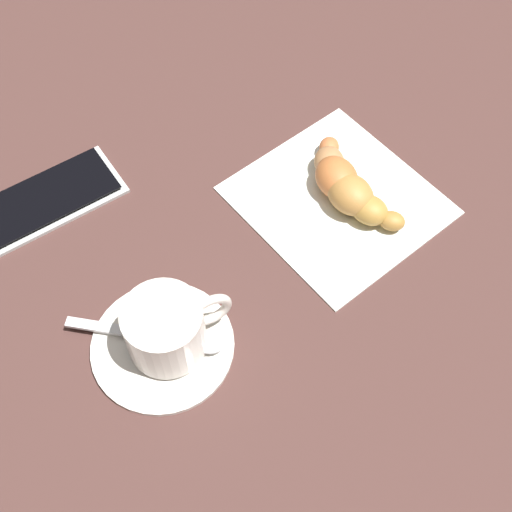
% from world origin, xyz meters
% --- Properties ---
extents(ground_plane, '(1.80, 1.80, 0.00)m').
position_xyz_m(ground_plane, '(0.00, 0.00, 0.00)').
color(ground_plane, '#462B27').
extents(saucer, '(0.12, 0.12, 0.01)m').
position_xyz_m(saucer, '(0.09, 0.02, 0.00)').
color(saucer, silver).
rests_on(saucer, ground).
extents(espresso_cup, '(0.09, 0.07, 0.05)m').
position_xyz_m(espresso_cup, '(0.08, 0.02, 0.04)').
color(espresso_cup, silver).
rests_on(espresso_cup, saucer).
extents(teaspoon, '(0.12, 0.09, 0.01)m').
position_xyz_m(teaspoon, '(0.08, 0.02, 0.01)').
color(teaspoon, silver).
rests_on(teaspoon, saucer).
extents(sugar_packet, '(0.06, 0.04, 0.01)m').
position_xyz_m(sugar_packet, '(0.08, -0.00, 0.01)').
color(sugar_packet, beige).
rests_on(sugar_packet, saucer).
extents(napkin, '(0.21, 0.22, 0.00)m').
position_xyz_m(napkin, '(-0.12, -0.06, 0.00)').
color(napkin, white).
rests_on(napkin, ground).
extents(croissant, '(0.07, 0.14, 0.03)m').
position_xyz_m(croissant, '(-0.13, -0.06, 0.02)').
color(croissant, '#BF6B3C').
rests_on(croissant, napkin).
extents(cell_phone, '(0.16, 0.09, 0.01)m').
position_xyz_m(cell_phone, '(0.14, -0.17, 0.00)').
color(cell_phone, '#BABDBB').
rests_on(cell_phone, ground).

